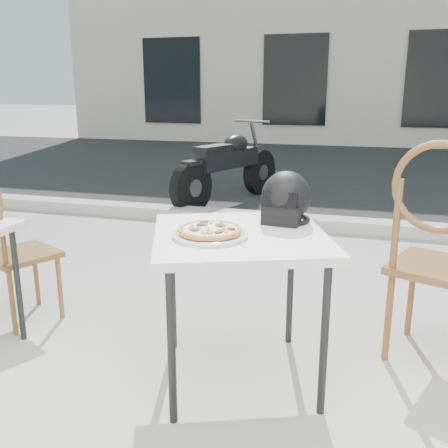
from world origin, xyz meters
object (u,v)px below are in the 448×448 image
(helmet, at_px, (285,200))
(motorcycle, at_px, (229,168))
(cafe_chair_side, at_px, (8,238))
(cafe_chair_main, at_px, (438,245))
(pizza, at_px, (210,230))
(cafe_table_main, at_px, (240,247))
(plate, at_px, (210,235))

(helmet, bearing_deg, motorcycle, 116.46)
(helmet, relative_size, cafe_chair_side, 0.29)
(cafe_chair_main, bearing_deg, pizza, 47.75)
(cafe_table_main, xyz_separation_m, motorcycle, (-1.11, 3.77, -0.23))
(cafe_table_main, height_order, cafe_chair_side, cafe_chair_side)
(plate, relative_size, cafe_chair_side, 0.41)
(cafe_chair_main, height_order, cafe_chair_side, cafe_chair_main)
(plate, distance_m, pizza, 0.02)
(cafe_chair_side, bearing_deg, motorcycle, -68.96)
(cafe_table_main, bearing_deg, pizza, -137.77)
(cafe_table_main, bearing_deg, helmet, 57.74)
(cafe_table_main, distance_m, helmet, 0.35)
(helmet, relative_size, cafe_chair_main, 0.24)
(cafe_table_main, xyz_separation_m, helmet, (0.16, 0.26, 0.18))
(helmet, bearing_deg, cafe_chair_main, 16.70)
(cafe_table_main, height_order, pizza, pizza)
(pizza, height_order, motorcycle, motorcycle)
(helmet, bearing_deg, cafe_chair_side, -171.18)
(plate, height_order, helmet, helmet)
(cafe_chair_main, bearing_deg, cafe_chair_side, 26.53)
(cafe_chair_main, distance_m, cafe_chair_side, 2.35)
(cafe_chair_side, bearing_deg, plate, -166.11)
(plate, distance_m, helmet, 0.46)
(cafe_chair_side, height_order, motorcycle, motorcycle)
(plate, relative_size, helmet, 1.43)
(cafe_table_main, relative_size, cafe_chair_main, 0.87)
(helmet, height_order, cafe_chair_side, helmet)
(cafe_table_main, relative_size, plate, 2.51)
(pizza, xyz_separation_m, helmet, (0.27, 0.36, 0.08))
(helmet, bearing_deg, plate, -120.78)
(plate, bearing_deg, cafe_chair_main, 25.96)
(helmet, height_order, motorcycle, motorcycle)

